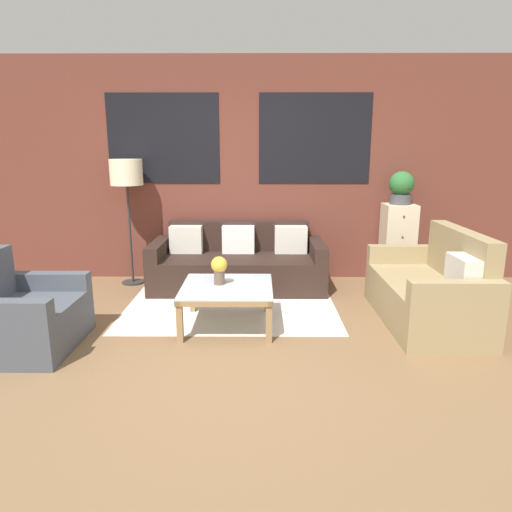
{
  "coord_description": "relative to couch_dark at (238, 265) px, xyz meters",
  "views": [
    {
      "loc": [
        0.25,
        -3.5,
        1.67
      ],
      "look_at": [
        0.22,
        1.28,
        0.55
      ],
      "focal_mm": 32.0,
      "sensor_mm": 36.0,
      "label": 1
    }
  ],
  "objects": [
    {
      "name": "rug",
      "position": [
        -0.05,
        -0.72,
        -0.28
      ],
      "size": [
        2.26,
        1.68,
        0.0
      ],
      "color": "silver",
      "rests_on": "ground_plane"
    },
    {
      "name": "potted_plant",
      "position": [
        2.01,
        0.22,
        0.93
      ],
      "size": [
        0.3,
        0.3,
        0.41
      ],
      "color": "#47474C",
      "rests_on": "drawer_cabinet"
    },
    {
      "name": "wall_back_brick",
      "position": [
        0.01,
        0.49,
        1.12
      ],
      "size": [
        8.4,
        0.09,
        2.8
      ],
      "color": "brown",
      "rests_on": "ground_plane"
    },
    {
      "name": "settee_vintage",
      "position": [
        1.94,
        -1.17,
        0.03
      ],
      "size": [
        0.8,
        1.56,
        0.92
      ],
      "color": "#99845B",
      "rests_on": "ground_plane"
    },
    {
      "name": "floor_lamp",
      "position": [
        -1.36,
        0.15,
        1.06
      ],
      "size": [
        0.39,
        0.39,
        1.56
      ],
      "color": "#2D2D2D",
      "rests_on": "ground_plane"
    },
    {
      "name": "ground_plane",
      "position": [
        0.01,
        -1.95,
        -0.28
      ],
      "size": [
        16.0,
        16.0,
        0.0
      ],
      "primitive_type": "plane",
      "color": "brown"
    },
    {
      "name": "coffee_table",
      "position": [
        -0.05,
        -1.29,
        0.06
      ],
      "size": [
        0.86,
        0.86,
        0.4
      ],
      "color": "silver",
      "rests_on": "ground_plane"
    },
    {
      "name": "flower_vase",
      "position": [
        -0.12,
        -1.23,
        0.28
      ],
      "size": [
        0.16,
        0.16,
        0.27
      ],
      "color": "brown",
      "rests_on": "coffee_table"
    },
    {
      "name": "armchair_corner",
      "position": [
        -1.76,
        -1.8,
        -0.01
      ],
      "size": [
        0.8,
        0.94,
        0.84
      ],
      "color": "#474C56",
      "rests_on": "ground_plane"
    },
    {
      "name": "drawer_cabinet",
      "position": [
        2.01,
        0.22,
        0.22
      ],
      "size": [
        0.38,
        0.39,
        1.01
      ],
      "color": "beige",
      "rests_on": "ground_plane"
    },
    {
      "name": "couch_dark",
      "position": [
        0.0,
        0.0,
        0.0
      ],
      "size": [
        2.09,
        0.88,
        0.78
      ],
      "color": "black",
      "rests_on": "ground_plane"
    }
  ]
}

